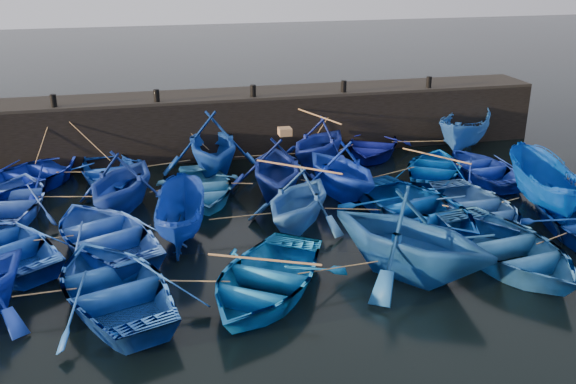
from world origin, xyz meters
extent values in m
plane|color=black|center=(0.00, 0.00, 0.00)|extent=(120.00, 120.00, 0.00)
cube|color=black|center=(0.00, 10.50, 1.25)|extent=(26.00, 2.50, 2.50)
cube|color=black|center=(0.00, 10.50, 2.56)|extent=(26.00, 2.50, 0.12)
cylinder|color=black|center=(-8.00, 9.60, 2.87)|extent=(0.24, 0.24, 0.50)
cylinder|color=black|center=(-4.00, 9.60, 2.87)|extent=(0.24, 0.24, 0.50)
cylinder|color=black|center=(0.00, 9.60, 2.87)|extent=(0.24, 0.24, 0.50)
cylinder|color=black|center=(4.00, 9.60, 2.87)|extent=(0.24, 0.24, 0.50)
cylinder|color=black|center=(8.00, 9.60, 2.87)|extent=(0.24, 0.24, 0.50)
imported|color=#0A1E91|center=(-8.90, 7.62, 0.51)|extent=(5.85, 6.04, 1.02)
imported|color=#0B34A0|center=(-6.03, 7.42, 0.48)|extent=(4.07, 5.12, 0.96)
imported|color=#0E3998|center=(-2.02, 7.94, 1.23)|extent=(4.16, 4.79, 2.46)
imported|color=navy|center=(2.40, 7.81, 1.02)|extent=(5.09, 5.10, 2.04)
imported|color=navy|center=(5.02, 8.47, 0.46)|extent=(4.94, 5.46, 0.93)
imported|color=#1C4D8F|center=(9.20, 8.08, 0.94)|extent=(4.55, 4.88, 1.88)
imported|color=#2549AF|center=(-9.23, 5.10, 0.51)|extent=(3.93, 5.22, 1.03)
imported|color=navy|center=(-5.52, 4.67, 1.09)|extent=(4.97, 5.26, 2.19)
imported|color=#3079C5|center=(-2.77, 4.96, 0.47)|extent=(3.23, 4.50, 0.93)
imported|color=navy|center=(-0.06, 4.70, 1.14)|extent=(4.47, 4.95, 2.28)
imported|color=#0E32C8|center=(2.21, 4.15, 1.09)|extent=(4.52, 4.92, 2.18)
imported|color=#00409E|center=(6.36, 5.07, 0.45)|extent=(4.95, 5.37, 0.91)
imported|color=#132EA0|center=(8.22, 4.71, 0.45)|extent=(3.34, 4.50, 0.90)
imported|color=#103BA5|center=(-8.94, 1.45, 0.51)|extent=(5.68, 6.04, 1.02)
imported|color=blue|center=(-6.03, 1.55, 0.54)|extent=(5.51, 6.24, 1.07)
imported|color=navy|center=(-3.78, 1.81, 0.77)|extent=(2.11, 4.18, 1.54)
imported|color=blue|center=(0.03, 1.86, 1.01)|extent=(4.96, 5.06, 2.02)
imported|color=navy|center=(3.88, 1.21, 0.57)|extent=(5.32, 6.38, 1.14)
imported|color=#29599D|center=(5.96, 0.99, 0.48)|extent=(3.49, 4.77, 0.97)
imported|color=#003693|center=(8.52, 1.21, 0.91)|extent=(2.68, 4.99, 1.83)
imported|color=#114190|center=(-5.72, -1.75, 0.55)|extent=(5.29, 6.22, 1.10)
imported|color=#0959A1|center=(-1.92, -2.29, 0.52)|extent=(5.79, 6.19, 1.05)
imported|color=navy|center=(2.17, -2.10, 1.28)|extent=(6.30, 6.41, 2.56)
imported|color=#2261A2|center=(5.21, -2.13, 0.55)|extent=(4.53, 5.82, 1.11)
cube|color=#956A41|center=(0.24, 4.70, 2.42)|extent=(0.45, 0.44, 0.27)
cylinder|color=tan|center=(-7.47, 7.52, 0.55)|extent=(1.08, 0.24, 0.04)
cylinder|color=tan|center=(-4.03, 7.68, 0.55)|extent=(2.22, 0.56, 0.04)
cylinder|color=tan|center=(0.19, 7.88, 0.55)|extent=(2.62, 0.16, 0.04)
cylinder|color=tan|center=(3.71, 8.14, 0.55)|extent=(0.84, 0.68, 0.04)
cylinder|color=tan|center=(7.11, 8.27, 0.55)|extent=(2.39, 0.43, 0.04)
cylinder|color=tan|center=(-7.38, 4.88, 0.55)|extent=(1.92, 0.46, 0.04)
cylinder|color=tan|center=(-4.14, 4.82, 0.55)|extent=(0.96, 0.32, 0.04)
cylinder|color=tan|center=(-1.41, 4.83, 0.55)|extent=(0.92, 0.30, 0.04)
cylinder|color=tan|center=(1.08, 4.42, 0.55)|extent=(0.50, 0.57, 0.04)
cylinder|color=tan|center=(4.29, 4.61, 0.55)|extent=(2.37, 0.95, 0.04)
cylinder|color=tan|center=(7.29, 4.89, 0.55)|extent=(0.09, 0.37, 0.04)
cylinder|color=tan|center=(-7.49, 1.50, 0.55)|extent=(1.11, 0.13, 0.04)
cylinder|color=tan|center=(-4.90, 1.68, 0.55)|extent=(0.47, 0.29, 0.04)
cylinder|color=tan|center=(-1.88, 1.83, 0.55)|extent=(2.01, 0.09, 0.04)
cylinder|color=tan|center=(1.96, 1.54, 0.55)|extent=(2.07, 0.68, 0.04)
cylinder|color=tan|center=(4.92, 1.10, 0.55)|extent=(0.30, 0.25, 0.04)
cylinder|color=tan|center=(7.24, 1.10, 0.55)|extent=(0.77, 0.25, 0.04)
cylinder|color=tan|center=(-7.39, -1.78, 0.55)|extent=(1.52, 0.09, 0.04)
cylinder|color=tan|center=(-3.82, -2.02, 0.55)|extent=(2.01, 0.57, 0.04)
cylinder|color=tan|center=(0.12, -2.19, 0.55)|extent=(2.30, 0.23, 0.04)
cylinder|color=tan|center=(3.69, -2.12, 0.55)|extent=(1.24, 0.07, 0.04)
cylinder|color=tan|center=(6.84, -1.88, 0.55)|extent=(1.47, 0.55, 0.04)
cylinder|color=tan|center=(-8.45, 9.16, 1.58)|extent=(0.95, 0.73, 2.09)
cylinder|color=tan|center=(-7.02, 9.06, 1.58)|extent=(2.01, 0.93, 2.10)
cylinder|color=tan|center=(-3.01, 9.32, 1.58)|extent=(2.01, 0.40, 2.10)
cylinder|color=tan|center=(3.20, 9.26, 1.58)|extent=(1.64, 0.53, 2.09)
cylinder|color=tan|center=(4.51, 9.59, 1.58)|extent=(1.05, 0.21, 2.09)
cylinder|color=tan|center=(8.60, 9.39, 1.58)|extent=(1.23, 0.27, 2.09)
cylinder|color=#99724C|center=(2.40, 7.81, 2.07)|extent=(1.08, 2.84, 0.06)
cylinder|color=#99724C|center=(6.36, 5.07, 0.94)|extent=(1.77, 2.49, 0.06)
cylinder|color=#99724C|center=(0.03, 1.86, 2.05)|extent=(2.34, 1.97, 0.06)
cylinder|color=#99724C|center=(-1.92, -2.29, 1.08)|extent=(2.74, 1.32, 0.06)
camera|label=1|loc=(-4.70, -16.73, 8.60)|focal=40.00mm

